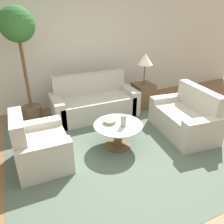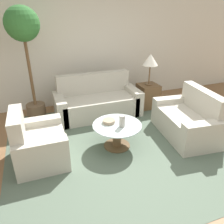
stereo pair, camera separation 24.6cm
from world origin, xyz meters
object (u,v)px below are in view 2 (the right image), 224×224
Objects in this scene: potted_plant at (25,43)px; coffee_table at (117,132)px; loveseat at (189,121)px; table_lamp at (150,61)px; sofa_main at (97,102)px; vase at (122,121)px; bowl at (109,121)px; armchair at (37,145)px.

coffee_table is at bearing -50.37° from potted_plant.
loveseat is 1.65m from table_lamp.
potted_plant reaches higher than sofa_main.
loveseat is at bearing -86.66° from table_lamp.
coffee_table is 1.17× the size of table_lamp.
potted_plant is at bearing 129.63° from coffee_table.
loveseat is at bearing -0.29° from vase.
bowl is (-1.51, 0.20, 0.17)m from loveseat.
bowl is at bearing 135.90° from coffee_table.
coffee_table is at bearing -92.68° from armchair.
table_lamp is at bearing -64.17° from armchair.
loveseat is at bearing -93.24° from armchair.
loveseat is 0.62× the size of potted_plant.
potted_plant is at bearing -2.12° from armchair.
bowl is (-0.16, 0.20, -0.07)m from vase.
table_lamp is at bearing 40.47° from bowl.
table_lamp is (1.26, -0.04, 0.84)m from sofa_main.
sofa_main is 0.82× the size of potted_plant.
armchair is at bearing -136.40° from sofa_main.
table_lamp is (1.32, 1.32, 0.85)m from coffee_table.
loveseat is (1.35, -1.46, -0.00)m from sofa_main.
vase is (1.30, -1.60, -1.08)m from potted_plant.
sofa_main reaches higher than bowl.
potted_plant is 2.33m from vase.
table_lamp reaches higher than bowl.
armchair is (-1.36, -1.30, -0.00)m from sofa_main.
coffee_table is at bearing -134.80° from table_lamp.
bowl is (-0.16, -1.25, 0.17)m from sofa_main.
vase is at bearing -131.80° from table_lamp.
table_lamp is 3.55× the size of vase.
armchair is at bearing -87.20° from loveseat.
armchair reaches higher than bowl.
potted_plant is 10.58× the size of bowl.
bowl is (1.20, 0.04, 0.17)m from armchair.
coffee_table is 2.05m from table_lamp.
bowl is (1.14, -1.40, -1.15)m from potted_plant.
sofa_main is at bearing -6.51° from potted_plant.
bowl is at bearing -87.80° from armchair.
sofa_main is 1.86m from potted_plant.
potted_plant is 2.14m from bowl.
loveseat reaches higher than armchair.
coffee_table is 2.37m from potted_plant.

